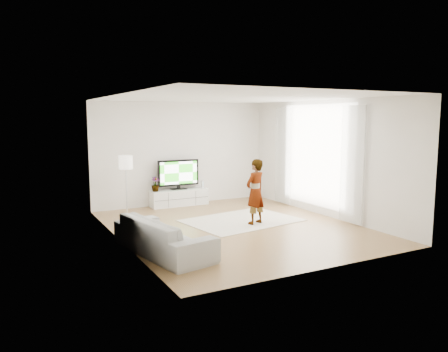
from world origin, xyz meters
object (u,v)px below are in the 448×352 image
sofa (163,236)px  rug (242,220)px  floor_lamp (126,165)px  television (178,173)px  player (255,192)px  media_console (179,198)px

sofa → rug: bearing=-70.0°
sofa → floor_lamp: size_ratio=1.48×
television → player: size_ratio=0.79×
media_console → rug: bearing=-75.1°
player → sofa: 2.80m
rug → television: bearing=104.8°
media_console → rug: 2.41m
media_console → player: size_ratio=1.08×
player → rug: bearing=-95.7°
rug → player: (0.10, -0.43, 0.73)m
media_console → television: (0.00, 0.03, 0.66)m
rug → player: player is taller
sofa → television: bearing=-36.7°
television → player: bearing=-75.5°
media_console → television: television is taller
television → rug: 2.58m
sofa → floor_lamp: (0.23, 3.20, 0.93)m
media_console → sofa: sofa is taller
sofa → floor_lamp: bearing=-15.3°
floor_lamp → rug: bearing=-37.5°
sofa → floor_lamp: floor_lamp is taller
television → floor_lamp: size_ratio=0.78×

